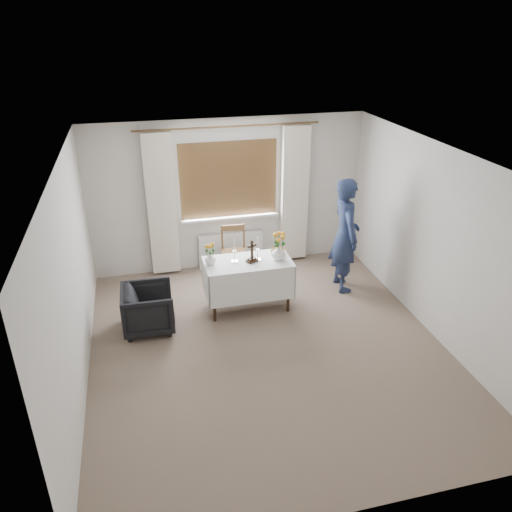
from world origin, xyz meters
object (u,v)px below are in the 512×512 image
at_px(flower_vase_right, 279,253).
at_px(person, 345,235).
at_px(wooden_chair, 235,254).
at_px(altar_table, 248,285).
at_px(armchair, 148,309).
at_px(flower_vase_left, 210,259).
at_px(wooden_cross, 252,251).

bearing_deg(flower_vase_right, person, 14.63).
relative_size(wooden_chair, flower_vase_right, 4.20).
relative_size(altar_table, person, 0.69).
height_order(wooden_chair, armchair, wooden_chair).
height_order(wooden_chair, flower_vase_left, flower_vase_left).
xyz_separation_m(person, flower_vase_left, (-2.10, -0.21, -0.05)).
relative_size(wooden_cross, flower_vase_left, 1.92).
distance_m(person, wooden_cross, 1.55).
height_order(person, wooden_cross, person).
xyz_separation_m(altar_table, wooden_cross, (0.05, -0.02, 0.54)).
xyz_separation_m(wooden_chair, flower_vase_left, (-0.52, -0.88, 0.40)).
bearing_deg(wooden_cross, altar_table, 136.03).
height_order(wooden_chair, person, person).
bearing_deg(wooden_cross, wooden_chair, 71.28).
height_order(person, flower_vase_left, person).
height_order(altar_table, flower_vase_right, flower_vase_right).
height_order(wooden_chair, wooden_cross, wooden_cross).
bearing_deg(wooden_chair, flower_vase_right, -60.37).
height_order(wooden_cross, flower_vase_right, wooden_cross).
relative_size(wooden_chair, armchair, 1.29).
xyz_separation_m(armchair, flower_vase_left, (0.91, 0.24, 0.53)).
bearing_deg(altar_table, armchair, -171.91).
relative_size(altar_table, wooden_cross, 3.78).
height_order(wooden_chair, flower_vase_right, flower_vase_right).
height_order(altar_table, flower_vase_left, flower_vase_left).
bearing_deg(wooden_cross, person, -12.44).
distance_m(wooden_chair, armchair, 1.82).
bearing_deg(person, armchair, 101.35).
relative_size(altar_table, flower_vase_left, 7.26).
relative_size(altar_table, wooden_chair, 1.39).
bearing_deg(armchair, flower_vase_left, -73.84).
bearing_deg(altar_table, flower_vase_right, -5.95).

